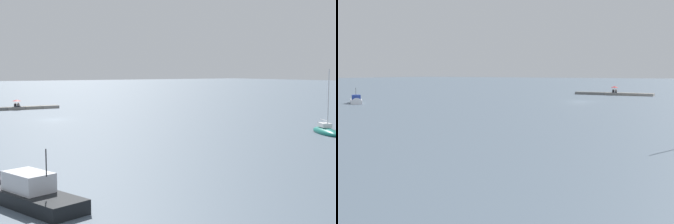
# 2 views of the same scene
# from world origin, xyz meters

# --- Properties ---
(ground_plane) EXTENTS (500.00, 500.00, 0.00)m
(ground_plane) POSITION_xyz_m (0.00, 0.00, 0.00)
(ground_plane) COLOR slate
(seawall_pier) EXTENTS (15.50, 1.84, 0.53)m
(seawall_pier) POSITION_xyz_m (0.00, -19.99, 0.26)
(seawall_pier) COLOR gray
(seawall_pier) RESTS_ON ground_plane
(person_seated_grey_left) EXTENTS (0.50, 0.67, 0.73)m
(person_seated_grey_left) POSITION_xyz_m (-0.53, -19.91, 0.78)
(person_seated_grey_left) COLOR #1E2333
(person_seated_grey_left) RESTS_ON seawall_pier
(person_seated_dark_right) EXTENTS (0.50, 0.67, 0.73)m
(person_seated_dark_right) POSITION_xyz_m (0.03, -19.93, 0.78)
(person_seated_dark_right) COLOR #1E2333
(person_seated_dark_right) RESTS_ON seawall_pier
(umbrella_open_red) EXTENTS (1.49, 1.49, 1.32)m
(umbrella_open_red) POSITION_xyz_m (-0.23, -19.94, 1.66)
(umbrella_open_red) COLOR black
(umbrella_open_red) RESTS_ON seawall_pier
(sailboat_teal_mid) EXTENTS (4.31, 5.99, 7.42)m
(sailboat_teal_mid) POSITION_xyz_m (-19.92, 31.02, 0.29)
(sailboat_teal_mid) COLOR #197266
(sailboat_teal_mid) RESTS_ON ground_plane
(motorboat_black_near) EXTENTS (3.94, 7.33, 3.94)m
(motorboat_black_near) POSITION_xyz_m (15.94, 40.60, 0.42)
(motorboat_black_near) COLOR black
(motorboat_black_near) RESTS_ON ground_plane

